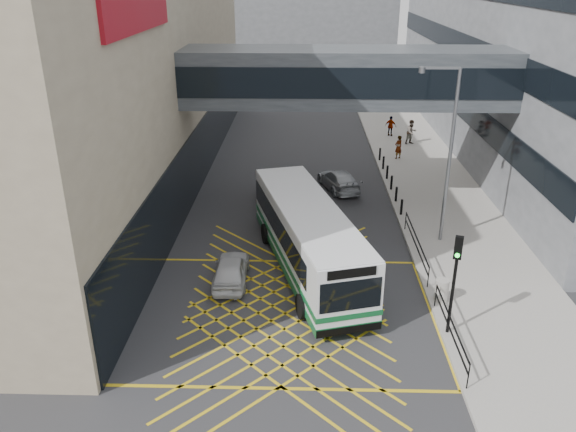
# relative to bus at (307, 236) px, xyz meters

# --- Properties ---
(ground) EXTENTS (120.00, 120.00, 0.00)m
(ground) POSITION_rel_bus_xyz_m (-0.89, -3.77, -1.72)
(ground) COLOR #333335
(building_whsmith) EXTENTS (24.17, 42.00, 16.00)m
(building_whsmith) POSITION_rel_bus_xyz_m (-18.87, 12.22, 6.28)
(building_whsmith) COLOR tan
(building_whsmith) RESTS_ON ground
(building_far) EXTENTS (28.00, 16.00, 18.00)m
(building_far) POSITION_rel_bus_xyz_m (-2.89, 56.23, 7.28)
(building_far) COLOR slate
(building_far) RESTS_ON ground
(skybridge) EXTENTS (20.00, 4.10, 3.00)m
(skybridge) POSITION_rel_bus_xyz_m (2.11, 8.23, 5.78)
(skybridge) COLOR #3D4247
(skybridge) RESTS_ON ground
(pavement) EXTENTS (6.00, 54.00, 0.16)m
(pavement) POSITION_rel_bus_xyz_m (8.11, 11.23, -1.64)
(pavement) COLOR #A8A39A
(pavement) RESTS_ON ground
(box_junction) EXTENTS (12.00, 9.00, 0.01)m
(box_junction) POSITION_rel_bus_xyz_m (-0.89, -3.77, -1.71)
(box_junction) COLOR gold
(box_junction) RESTS_ON ground
(bus) EXTENTS (5.60, 11.70, 3.20)m
(bus) POSITION_rel_bus_xyz_m (0.00, 0.00, 0.00)
(bus) COLOR white
(bus) RESTS_ON ground
(car_white) EXTENTS (1.69, 4.00, 1.26)m
(car_white) POSITION_rel_bus_xyz_m (-3.40, -1.29, -1.09)
(car_white) COLOR silver
(car_white) RESTS_ON ground
(car_dark) EXTENTS (3.08, 4.93, 1.44)m
(car_dark) POSITION_rel_bus_xyz_m (-1.67, 8.21, -1.00)
(car_dark) COLOR #222227
(car_dark) RESTS_ON ground
(car_silver) EXTENTS (2.99, 4.61, 1.33)m
(car_silver) POSITION_rel_bus_xyz_m (2.05, 10.58, -1.05)
(car_silver) COLOR #95999E
(car_silver) RESTS_ON ground
(traffic_light) EXTENTS (0.33, 0.50, 4.15)m
(traffic_light) POSITION_rel_bus_xyz_m (5.32, -5.19, 1.14)
(traffic_light) COLOR black
(traffic_light) RESTS_ON pavement
(street_lamp) EXTENTS (1.96, 0.30, 8.69)m
(street_lamp) POSITION_rel_bus_xyz_m (6.66, 3.03, 3.39)
(street_lamp) COLOR slate
(street_lamp) RESTS_ON pavement
(litter_bin) EXTENTS (0.57, 0.57, 0.99)m
(litter_bin) POSITION_rel_bus_xyz_m (5.59, -2.87, -1.06)
(litter_bin) COLOR #ADA89E
(litter_bin) RESTS_ON pavement
(kerb_railings) EXTENTS (0.05, 12.54, 1.00)m
(kerb_railings) POSITION_rel_bus_xyz_m (5.26, -2.00, -0.84)
(kerb_railings) COLOR black
(kerb_railings) RESTS_ON pavement
(bollards) EXTENTS (0.14, 10.14, 0.90)m
(bollards) POSITION_rel_bus_xyz_m (5.36, 11.23, -1.11)
(bollards) COLOR black
(bollards) RESTS_ON pavement
(pedestrian_a) EXTENTS (0.84, 0.78, 1.72)m
(pedestrian_a) POSITION_rel_bus_xyz_m (6.73, 16.64, -0.70)
(pedestrian_a) COLOR gray
(pedestrian_a) RESTS_ON pavement
(pedestrian_b) EXTENTS (1.08, 0.93, 1.91)m
(pedestrian_b) POSITION_rel_bus_xyz_m (8.34, 20.51, -0.60)
(pedestrian_b) COLOR gray
(pedestrian_b) RESTS_ON pavement
(pedestrian_c) EXTENTS (1.08, 0.87, 1.65)m
(pedestrian_c) POSITION_rel_bus_xyz_m (7.04, 22.87, -0.73)
(pedestrian_c) COLOR gray
(pedestrian_c) RESTS_ON pavement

